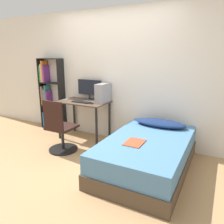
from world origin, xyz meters
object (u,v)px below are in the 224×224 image
Objects in this scene: bookshelf at (49,97)px; pc_tower at (103,93)px; office_chair at (60,132)px; bed at (147,154)px; keyboard at (81,102)px; monitor at (89,88)px.

bookshelf is 4.27× the size of pc_tower.
office_chair is 2.52× the size of pc_tower.
bookshelf is 1.47m from office_chair.
bed is (2.63, -0.80, -0.49)m from bookshelf.
keyboard is 1.03× the size of pc_tower.
keyboard is at bearing -87.71° from monitor.
keyboard is at bearing -15.35° from bookshelf.
office_chair is 1.70× the size of monitor.
bookshelf is 1.50m from pc_tower.
pc_tower is at bearing 30.47° from keyboard.
office_chair is at bearing -175.92° from bed.
keyboard is (0.01, -0.32, -0.22)m from monitor.
bed is at bearing -18.18° from keyboard.
bed is at bearing -28.04° from monitor.
bed is 1.89m from monitor.
bed is at bearing -16.98° from bookshelf.
pc_tower reaches higher than office_chair.
office_chair is 0.74m from keyboard.
pc_tower is (-1.15, 0.71, 0.71)m from bed.
bed is 4.93× the size of pc_tower.
bed is 1.53m from pc_tower.
bookshelf is at bearing 176.38° from pc_tower.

